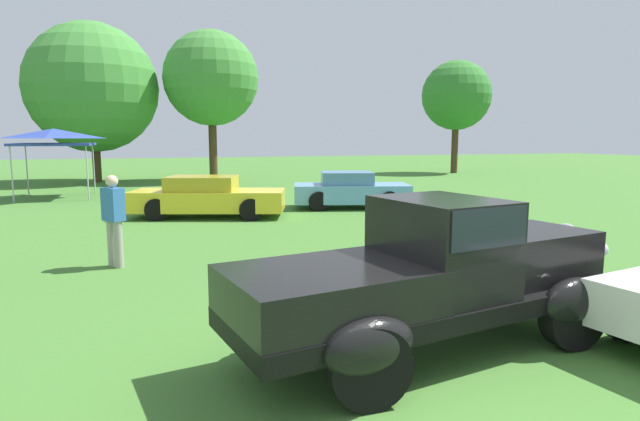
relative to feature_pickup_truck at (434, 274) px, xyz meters
The scene contains 9 objects.
ground_plane 0.99m from the feature_pickup_truck, 126.92° to the right, with size 120.00×120.00×0.00m, color #42752D.
feature_pickup_truck is the anchor object (origin of this frame).
show_car_yellow 10.94m from the feature_pickup_truck, 96.98° to the left, with size 4.79×2.98×1.22m.
show_car_skyblue 11.96m from the feature_pickup_truck, 73.03° to the left, with size 4.15×2.65×1.22m.
spectator_between_cars 6.28m from the feature_pickup_truck, 124.79° to the left, with size 0.43×0.46×1.69m.
canopy_tent_left_field 18.94m from the feature_pickup_truck, 109.89° to the left, with size 2.79×2.79×2.71m.
treeline_mid_left 26.24m from the feature_pickup_truck, 102.47° to the left, with size 6.70×6.70×8.29m.
treeline_center 24.68m from the feature_pickup_truck, 89.00° to the left, with size 5.07×5.07×8.05m.
treeline_mid_right 31.01m from the feature_pickup_truck, 57.24° to the left, with size 4.56×4.56×7.42m.
Camera 1 is at (-2.64, -4.54, 2.35)m, focal length 29.33 mm.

